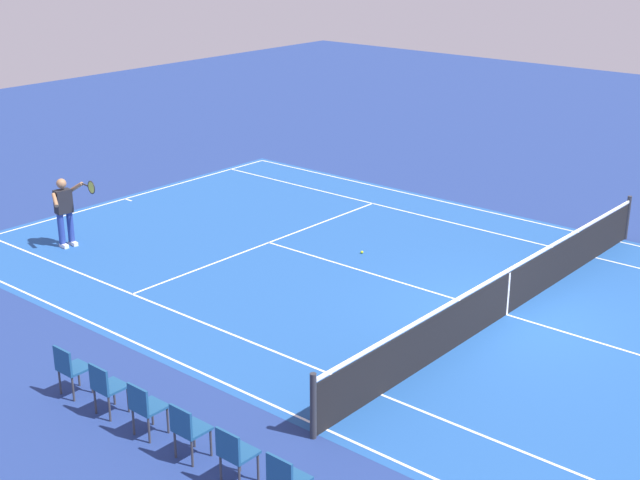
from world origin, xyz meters
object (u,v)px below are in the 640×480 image
object	(u,v)px
spectator_chair_3	(145,406)
spectator_chair_5	(70,367)
tennis_net	(508,291)
spectator_chair_0	(286,478)
spectator_chair_1	(234,452)
tennis_player_near	(65,209)
tennis_ball	(362,252)
spectator_chair_4	(106,385)
spectator_chair_2	(188,428)

from	to	relation	value
spectator_chair_3	spectator_chair_5	bearing A→B (deg)	0.00
tennis_net	spectator_chair_0	world-z (taller)	tennis_net
spectator_chair_1	spectator_chair_3	world-z (taller)	same
tennis_player_near	tennis_ball	world-z (taller)	tennis_player_near
tennis_ball	spectator_chair_4	distance (m)	8.36
tennis_net	spectator_chair_4	size ratio (longest dim) A/B	13.30
tennis_net	spectator_chair_4	bearing A→B (deg)	68.69
spectator_chair_3	spectator_chair_1	bearing A→B (deg)	180.00
tennis_net	tennis_player_near	world-z (taller)	tennis_player_near
tennis_ball	spectator_chair_1	bearing A→B (deg)	116.98
spectator_chair_0	spectator_chair_1	size ratio (longest dim) A/B	1.00
tennis_net	spectator_chair_4	distance (m)	7.91
spectator_chair_3	spectator_chair_5	distance (m)	1.88
spectator_chair_1	spectator_chair_3	distance (m)	1.88
spectator_chair_4	tennis_player_near	bearing A→B (deg)	-30.56
spectator_chair_2	spectator_chair_5	world-z (taller)	same
spectator_chair_0	spectator_chair_4	xyz separation A→B (m)	(3.77, 0.00, 0.00)
spectator_chair_1	spectator_chair_2	bearing A→B (deg)	0.00
spectator_chair_0	spectator_chair_5	world-z (taller)	same
tennis_player_near	spectator_chair_5	bearing A→B (deg)	145.69
spectator_chair_0	spectator_chair_4	world-z (taller)	same
spectator_chair_1	spectator_chair_2	size ratio (longest dim) A/B	1.00
spectator_chair_2	spectator_chair_5	size ratio (longest dim) A/B	1.00
tennis_net	spectator_chair_1	distance (m)	7.37
spectator_chair_2	tennis_player_near	bearing A→B (deg)	-24.95
spectator_chair_3	tennis_net	bearing A→B (deg)	-104.71
tennis_player_near	spectator_chair_2	bearing A→B (deg)	155.05
tennis_player_near	tennis_ball	bearing A→B (deg)	-143.93
tennis_net	spectator_chair_1	bearing A→B (deg)	89.60
tennis_net	tennis_ball	size ratio (longest dim) A/B	177.27
spectator_chair_0	spectator_chair_5	distance (m)	4.71
spectator_chair_3	spectator_chair_4	distance (m)	0.94
spectator_chair_2	spectator_chair_4	size ratio (longest dim) A/B	1.00
tennis_net	spectator_chair_2	distance (m)	7.44
tennis_player_near	spectator_chair_1	bearing A→B (deg)	157.18
tennis_ball	spectator_chair_5	size ratio (longest dim) A/B	0.08
spectator_chair_1	spectator_chair_2	world-z (taller)	same
spectator_chair_1	spectator_chair_4	xyz separation A→B (m)	(2.82, 0.00, 0.00)
spectator_chair_5	tennis_player_near	bearing A→B (deg)	-34.31
tennis_ball	spectator_chair_0	bearing A→B (deg)	121.94
spectator_chair_0	spectator_chair_4	bearing A→B (deg)	0.00
tennis_net	spectator_chair_1	size ratio (longest dim) A/B	13.30
spectator_chair_2	spectator_chair_3	world-z (taller)	same
spectator_chair_0	spectator_chair_3	world-z (taller)	same
tennis_net	spectator_chair_3	bearing A→B (deg)	75.29
tennis_net	spectator_chair_1	xyz separation A→B (m)	(0.05, 7.37, 0.03)
tennis_net	spectator_chair_3	world-z (taller)	tennis_net
tennis_player_near	spectator_chair_0	xyz separation A→B (m)	(-10.76, 4.13, -0.41)
tennis_net	spectator_chair_2	size ratio (longest dim) A/B	13.30
spectator_chair_1	spectator_chair_4	world-z (taller)	same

